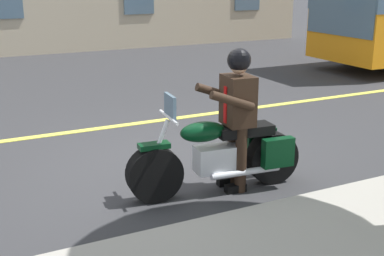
{
  "coord_description": "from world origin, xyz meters",
  "views": [
    {
      "loc": [
        2.64,
        6.21,
        2.56
      ],
      "look_at": [
        -0.01,
        0.88,
        0.75
      ],
      "focal_mm": 47.59,
      "sensor_mm": 36.0,
      "label": 1
    }
  ],
  "objects": [
    {
      "name": "motorcycle_main",
      "position": [
        -0.25,
        1.19,
        0.45
      ],
      "size": [
        2.22,
        0.72,
        1.26
      ],
      "color": "black",
      "rests_on": "ground_plane"
    },
    {
      "name": "rider_main",
      "position": [
        -0.44,
        1.2,
        1.04
      ],
      "size": [
        0.66,
        0.59,
        1.74
      ],
      "color": "black",
      "rests_on": "ground_plane"
    },
    {
      "name": "lane_center_stripe",
      "position": [
        0.0,
        -2.0,
        0.01
      ],
      "size": [
        60.0,
        0.16,
        0.01
      ],
      "primitive_type": "cube",
      "color": "#E5DB4C",
      "rests_on": "ground_plane"
    },
    {
      "name": "ground_plane",
      "position": [
        0.0,
        0.0,
        0.0
      ],
      "size": [
        80.0,
        80.0,
        0.0
      ],
      "primitive_type": "plane",
      "color": "#333335"
    }
  ]
}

